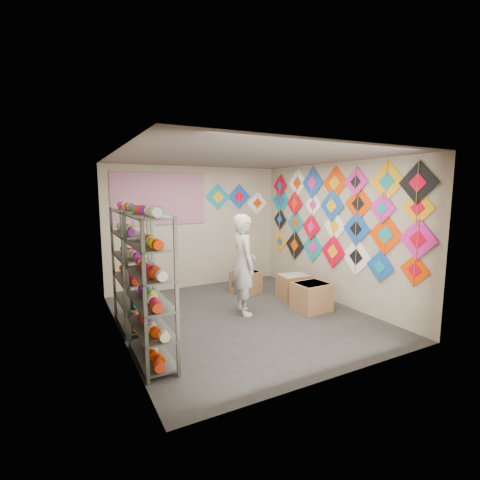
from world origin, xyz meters
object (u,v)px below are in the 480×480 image
carton_a (311,297)px  carton_b (294,286)px  shelf_rack_back (130,269)px  shopkeeper (244,264)px  shelf_rack_front (150,289)px  carton_c (246,282)px

carton_a → carton_b: bearing=74.7°
shelf_rack_back → shopkeeper: (1.88, -0.30, -0.06)m
shelf_rack_front → carton_b: 3.51m
carton_a → carton_b: size_ratio=1.04×
shelf_rack_back → shopkeeper: size_ratio=1.07×
shelf_rack_front → shopkeeper: shelf_rack_front is taller
carton_c → carton_a: bearing=-89.6°
shelf_rack_front → carton_a: 3.15m
shopkeeper → carton_b: (1.31, 0.29, -0.64)m
shopkeeper → carton_b: bearing=-67.9°
shopkeeper → shelf_rack_front: bearing=127.8°
shelf_rack_back → carton_a: size_ratio=3.08×
shelf_rack_back → shopkeeper: 1.90m
carton_b → carton_c: size_ratio=1.10×
carton_a → carton_c: bearing=105.5°
shelf_rack_back → carton_b: size_ratio=3.22×
shelf_rack_front → carton_b: (3.19, 1.29, -0.71)m
shelf_rack_back → shelf_rack_front: bearing=-90.0°
shelf_rack_back → carton_a: (3.03, -0.76, -0.69)m
shelf_rack_front → carton_c: size_ratio=3.55×
shopkeeper → carton_a: (1.15, -0.46, -0.63)m
shelf_rack_back → carton_c: shelf_rack_back is taller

